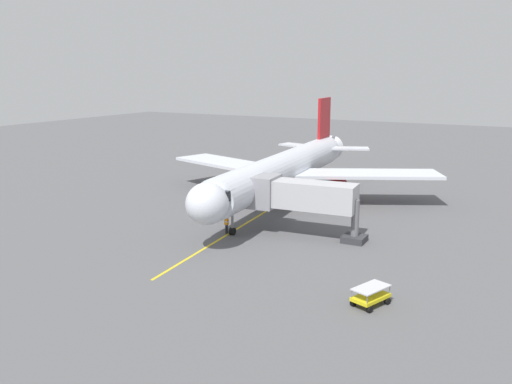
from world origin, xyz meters
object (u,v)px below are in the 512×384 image
at_px(jet_bridge, 296,196).
at_px(baggage_cart_near_nose, 371,296).
at_px(ground_crew_marshaller, 227,224).
at_px(airplane, 285,169).

distance_m(jet_bridge, baggage_cart_near_nose, 16.37).
relative_size(ground_crew_marshaller, baggage_cart_near_nose, 0.58).
xyz_separation_m(ground_crew_marshaller, baggage_cart_near_nose, (-16.59, 9.18, -0.23)).
height_order(jet_bridge, ground_crew_marshaller, jet_bridge).
relative_size(airplane, ground_crew_marshaller, 23.60).
bearing_deg(ground_crew_marshaller, baggage_cart_near_nose, 151.02).
distance_m(ground_crew_marshaller, baggage_cart_near_nose, 18.96).
relative_size(jet_bridge, baggage_cart_near_nose, 3.93).
relative_size(airplane, jet_bridge, 3.51).
height_order(airplane, jet_bridge, airplane).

